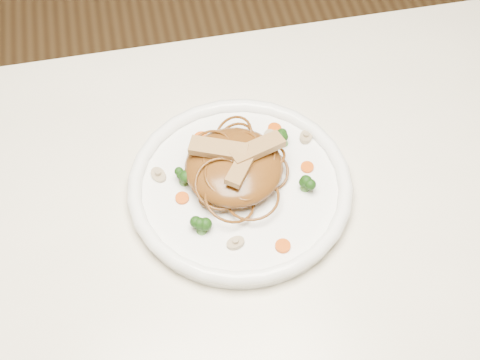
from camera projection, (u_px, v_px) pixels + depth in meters
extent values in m
cube|color=white|center=(226.00, 257.00, 0.90)|extent=(1.20, 0.80, 0.04)
cylinder|color=brown|center=(446.00, 163.00, 1.47)|extent=(0.06, 0.06, 0.71)
cylinder|color=white|center=(240.00, 189.00, 0.93)|extent=(0.37, 0.37, 0.02)
ellipsoid|color=brown|center=(234.00, 166.00, 0.92)|extent=(0.14, 0.14, 0.04)
cube|color=tan|center=(257.00, 149.00, 0.90)|extent=(0.08, 0.05, 0.01)
cube|color=tan|center=(218.00, 149.00, 0.90)|extent=(0.08, 0.05, 0.01)
cube|color=tan|center=(241.00, 167.00, 0.89)|extent=(0.05, 0.07, 0.01)
cylinder|color=#EF5D08|center=(275.00, 129.00, 0.98)|extent=(0.03, 0.03, 0.00)
cylinder|color=#EF5D08|center=(182.00, 198.00, 0.91)|extent=(0.02, 0.02, 0.00)
cylinder|color=#EF5D08|center=(307.00, 167.00, 0.94)|extent=(0.02, 0.02, 0.00)
cylinder|color=#EF5D08|center=(201.00, 139.00, 0.97)|extent=(0.03, 0.03, 0.00)
cylinder|color=#EF5D08|center=(283.00, 246.00, 0.87)|extent=(0.03, 0.03, 0.00)
cylinder|color=tan|center=(235.00, 243.00, 0.87)|extent=(0.03, 0.03, 0.01)
cylinder|color=tan|center=(306.00, 137.00, 0.97)|extent=(0.03, 0.03, 0.01)
cylinder|color=tan|center=(159.00, 175.00, 0.93)|extent=(0.03, 0.03, 0.01)
cylinder|color=tan|center=(270.00, 137.00, 0.97)|extent=(0.03, 0.03, 0.01)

